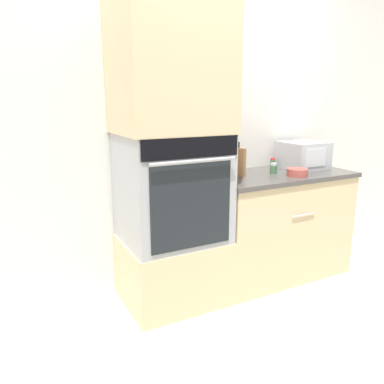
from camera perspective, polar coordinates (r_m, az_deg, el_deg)
ground_plane at (r=2.86m, az=6.61°, el=-16.75°), size 12.00×12.00×0.00m
wall_back at (r=3.01m, az=0.44°, el=10.01°), size 8.00×0.05×2.50m
oven_cabinet_base at (r=2.82m, az=-2.90°, el=-11.63°), size 0.71×0.60×0.48m
wall_oven at (r=2.61m, az=-3.03°, el=0.64°), size 0.69×0.64×0.76m
oven_cabinet_upper at (r=2.56m, az=-3.31°, el=18.57°), size 0.71×0.60×0.86m
counter_unit at (r=3.23m, az=12.61°, el=-4.75°), size 1.21×0.63×0.88m
microwave at (r=3.40m, az=16.54°, el=5.45°), size 0.36×0.34×0.22m
knife_block at (r=2.93m, az=6.65°, el=4.61°), size 0.09×0.15×0.26m
bowl at (r=3.03m, az=15.75°, el=2.93°), size 0.16×0.16×0.06m
condiment_jar_near at (r=3.13m, az=7.47°, el=3.97°), size 0.05×0.05×0.09m
condiment_jar_mid at (r=3.36m, az=12.18°, el=4.38°), size 0.04×0.04×0.08m
condiment_jar_far at (r=3.08m, az=12.31°, el=3.53°), size 0.06×0.06×0.08m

